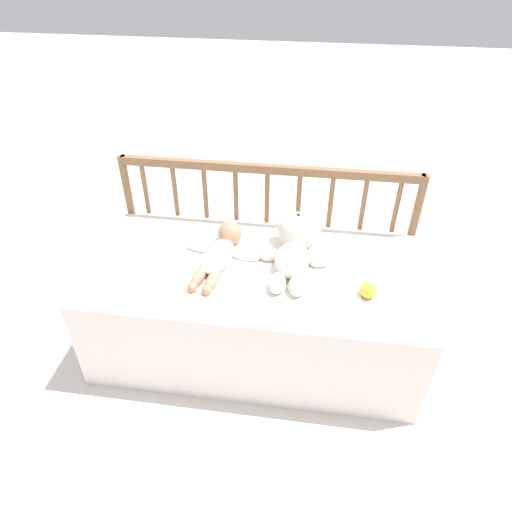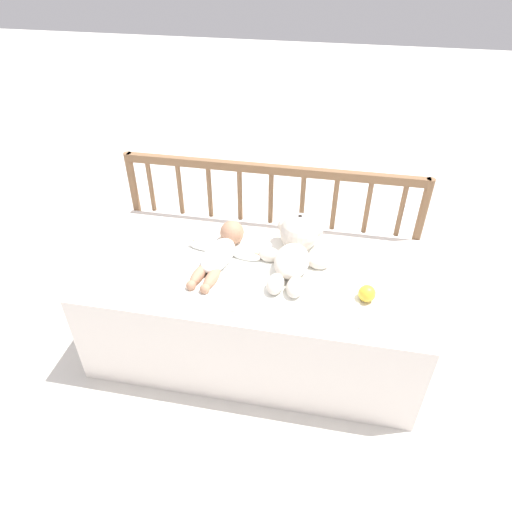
{
  "view_description": "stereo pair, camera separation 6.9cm",
  "coord_description": "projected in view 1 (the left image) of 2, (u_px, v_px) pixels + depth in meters",
  "views": [
    {
      "loc": [
        0.2,
        -1.4,
        1.56
      ],
      "look_at": [
        0.0,
        0.0,
        0.49
      ],
      "focal_mm": 32.0,
      "sensor_mm": 36.0,
      "label": 1
    },
    {
      "loc": [
        0.27,
        -1.39,
        1.56
      ],
      "look_at": [
        0.0,
        0.0,
        0.49
      ],
      "focal_mm": 32.0,
      "sensor_mm": 36.0,
      "label": 2
    }
  ],
  "objects": [
    {
      "name": "blanket",
      "position": [
        254.0,
        266.0,
        1.82
      ],
      "size": [
        0.83,
        0.54,
        0.01
      ],
      "color": "white",
      "rests_on": "crib_mattress"
    },
    {
      "name": "crib_rail",
      "position": [
        267.0,
        205.0,
        2.03
      ],
      "size": [
        1.33,
        0.04,
        0.71
      ],
      "color": "brown",
      "rests_on": "ground_plane"
    },
    {
      "name": "teddy_bear",
      "position": [
        295.0,
        245.0,
        1.83
      ],
      "size": [
        0.29,
        0.42,
        0.16
      ],
      "color": "silver",
      "rests_on": "crib_mattress"
    },
    {
      "name": "crib_mattress",
      "position": [
        256.0,
        308.0,
        1.94
      ],
      "size": [
        1.33,
        0.65,
        0.43
      ],
      "color": "white",
      "rests_on": "ground_plane"
    },
    {
      "name": "baby",
      "position": [
        220.0,
        253.0,
        1.83
      ],
      "size": [
        0.32,
        0.41,
        0.1
      ],
      "color": "white",
      "rests_on": "crib_mattress"
    },
    {
      "name": "ground_plane",
      "position": [
        256.0,
        342.0,
        2.07
      ],
      "size": [
        12.0,
        12.0,
        0.0
      ],
      "primitive_type": "plane",
      "color": "silver"
    },
    {
      "name": "toy_ball",
      "position": [
        368.0,
        290.0,
        1.66
      ],
      "size": [
        0.06,
        0.06,
        0.06
      ],
      "color": "yellow",
      "rests_on": "crib_mattress"
    }
  ]
}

